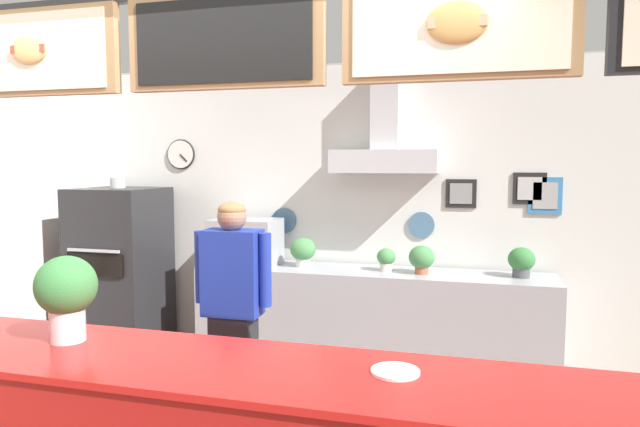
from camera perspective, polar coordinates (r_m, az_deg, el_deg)
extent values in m
cube|color=#9E9E99|center=(5.28, 3.28, 0.18)|extent=(5.75, 0.12, 2.72)
cube|color=white|center=(5.22, 3.14, 0.12)|extent=(5.71, 0.01, 2.68)
cylinder|color=black|center=(5.80, -13.85, 5.82)|extent=(0.29, 0.02, 0.29)
cylinder|color=white|center=(5.79, -13.91, 5.82)|extent=(0.27, 0.01, 0.27)
cube|color=black|center=(5.76, -13.62, 5.48)|extent=(0.08, 0.01, 0.08)
cylinder|color=teal|center=(5.38, -3.66, -0.72)|extent=(0.24, 0.02, 0.24)
cylinder|color=teal|center=(5.11, 10.19, -1.13)|extent=(0.23, 0.02, 0.23)
cube|color=teal|center=(5.11, 21.76, 1.68)|extent=(0.27, 0.02, 0.31)
cube|color=#A6A6A6|center=(5.10, 21.77, 1.68)|extent=(0.19, 0.01, 0.22)
cube|color=black|center=(5.08, 14.03, 1.97)|extent=(0.26, 0.02, 0.25)
cube|color=gray|center=(5.07, 14.03, 1.96)|extent=(0.19, 0.01, 0.18)
cube|color=black|center=(5.09, 20.39, 2.38)|extent=(0.27, 0.02, 0.27)
cube|color=silver|center=(5.08, 20.40, 2.38)|extent=(0.19, 0.01, 0.19)
cube|color=silver|center=(4.96, 6.52, 5.26)|extent=(0.92, 0.36, 0.20)
cube|color=silver|center=(5.05, 6.68, 10.60)|extent=(0.24, 0.24, 0.74)
cube|color=#9E754C|center=(3.22, -26.80, 14.26)|extent=(0.93, 0.05, 0.42)
cube|color=#F2E5C6|center=(3.20, -27.15, 14.31)|extent=(0.84, 0.01, 0.37)
ellipsoid|color=#E5BC70|center=(3.19, -27.31, 14.52)|extent=(0.21, 0.04, 0.14)
cube|color=#B74233|center=(3.19, -27.41, 14.53)|extent=(0.20, 0.01, 0.04)
cube|color=#9E754C|center=(2.67, -9.67, 16.74)|extent=(0.93, 0.05, 0.42)
cube|color=black|center=(2.64, -9.94, 16.85)|extent=(0.84, 0.01, 0.37)
cube|color=#9E754C|center=(2.43, 13.70, 17.80)|extent=(0.93, 0.05, 0.42)
cube|color=#F2E5C6|center=(2.41, 13.68, 17.94)|extent=(0.84, 0.01, 0.37)
ellipsoid|color=tan|center=(2.40, 13.67, 18.25)|extent=(0.24, 0.04, 0.17)
cube|color=tan|center=(2.39, 13.67, 18.29)|extent=(0.23, 0.01, 0.04)
cube|color=red|center=(2.44, -12.73, -14.50)|extent=(4.87, 0.64, 0.03)
cube|color=#A3A5AD|center=(5.01, 5.08, -10.74)|extent=(3.06, 0.58, 0.89)
cube|color=gray|center=(5.10, 5.05, -13.83)|extent=(2.91, 0.53, 0.02)
cube|color=#232326|center=(5.72, -19.46, -5.49)|extent=(0.75, 0.72, 1.58)
cube|color=black|center=(5.40, -21.74, -4.83)|extent=(0.56, 0.02, 0.20)
cube|color=#B7BABF|center=(5.37, -21.91, -3.49)|extent=(0.52, 0.02, 0.02)
cylinder|color=#B7BABF|center=(5.63, -19.72, 2.94)|extent=(0.14, 0.14, 0.10)
cube|color=#232328|center=(3.99, -8.66, -15.66)|extent=(0.29, 0.21, 0.81)
cube|color=#1E339E|center=(3.80, -8.80, -5.90)|extent=(0.38, 0.23, 0.57)
cylinder|color=#1E339E|center=(3.72, -5.54, -5.68)|extent=(0.08, 0.08, 0.48)
cylinder|color=#1E339E|center=(3.89, -11.93, -5.27)|extent=(0.08, 0.08, 0.48)
sphere|color=#997056|center=(3.75, -8.88, -0.32)|extent=(0.19, 0.19, 0.19)
ellipsoid|color=olive|center=(3.74, -8.89, 0.34)|extent=(0.18, 0.18, 0.11)
cube|color=#A3A5AD|center=(5.18, -7.52, -2.85)|extent=(0.59, 0.44, 0.42)
cylinder|color=#4C4C51|center=(5.01, -9.88, -3.40)|extent=(0.06, 0.06, 0.06)
cube|color=black|center=(4.98, -8.65, -5.39)|extent=(0.53, 0.10, 0.04)
sphere|color=black|center=(4.88, -6.69, -2.35)|extent=(0.04, 0.04, 0.04)
cylinder|color=beige|center=(4.89, 6.68, -5.40)|extent=(0.11, 0.11, 0.07)
ellipsoid|color=#47894C|center=(4.87, 6.69, -4.35)|extent=(0.16, 0.16, 0.14)
cylinder|color=#4C4C51|center=(4.88, 19.62, -5.66)|extent=(0.14, 0.14, 0.07)
ellipsoid|color=#387A3D|center=(4.86, 19.66, -4.37)|extent=(0.21, 0.21, 0.19)
cylinder|color=beige|center=(5.05, -1.74, -4.95)|extent=(0.13, 0.13, 0.08)
ellipsoid|color=#47894C|center=(5.03, -1.74, -3.61)|extent=(0.23, 0.23, 0.21)
cylinder|color=#9E563D|center=(4.81, 10.20, -5.62)|extent=(0.11, 0.11, 0.07)
ellipsoid|color=#47894C|center=(4.79, 10.22, -4.35)|extent=(0.22, 0.22, 0.19)
cylinder|color=white|center=(2.26, 7.61, -15.51)|extent=(0.19, 0.19, 0.01)
cylinder|color=silver|center=(2.83, -24.10, -10.10)|extent=(0.15, 0.15, 0.16)
cylinder|color=gray|center=(2.84, -24.06, -11.09)|extent=(0.14, 0.14, 0.05)
ellipsoid|color=#387A3D|center=(2.79, -24.24, -6.65)|extent=(0.27, 0.27, 0.27)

